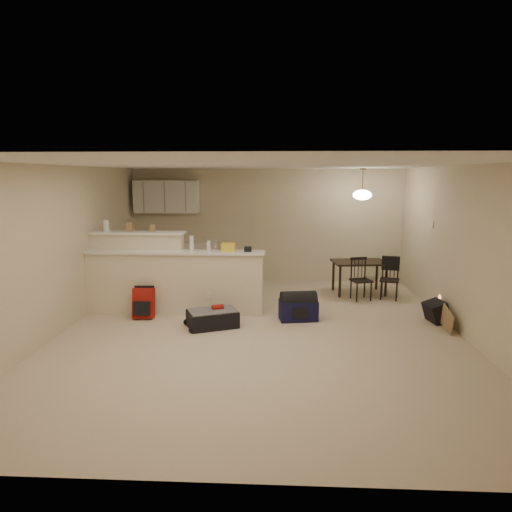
# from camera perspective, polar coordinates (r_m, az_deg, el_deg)

# --- Properties ---
(room) EXTENTS (7.00, 7.02, 2.50)m
(room) POSITION_cam_1_polar(r_m,az_deg,el_deg) (6.74, 0.55, 0.65)
(room) COLOR beige
(room) RESTS_ON ground
(breakfast_bar) EXTENTS (3.08, 0.58, 1.39)m
(breakfast_bar) POSITION_cam_1_polar(r_m,az_deg,el_deg) (8.07, -11.74, -2.65)
(breakfast_bar) COLOR beige
(breakfast_bar) RESTS_ON ground
(upper_cabinets) EXTENTS (1.40, 0.34, 0.70)m
(upper_cabinets) POSITION_cam_1_polar(r_m,az_deg,el_deg) (10.27, -11.13, 7.29)
(upper_cabinets) COLOR white
(upper_cabinets) RESTS_ON room
(kitchen_counter) EXTENTS (1.80, 0.60, 0.90)m
(kitchen_counter) POSITION_cam_1_polar(r_m,az_deg,el_deg) (10.27, -9.95, -0.83)
(kitchen_counter) COLOR white
(kitchen_counter) RESTS_ON ground
(thermostat) EXTENTS (0.02, 0.12, 0.12)m
(thermostat) POSITION_cam_1_polar(r_m,az_deg,el_deg) (8.67, 21.15, 3.72)
(thermostat) COLOR beige
(thermostat) RESTS_ON room
(jar) EXTENTS (0.10, 0.10, 0.20)m
(jar) POSITION_cam_1_polar(r_m,az_deg,el_deg) (8.37, -18.25, 3.62)
(jar) COLOR silver
(jar) RESTS_ON breakfast_bar
(cereal_box) EXTENTS (0.10, 0.07, 0.16)m
(cereal_box) POSITION_cam_1_polar(r_m,az_deg,el_deg) (8.23, -15.55, 3.52)
(cereal_box) COLOR #91734B
(cereal_box) RESTS_ON breakfast_bar
(small_box) EXTENTS (0.08, 0.06, 0.12)m
(small_box) POSITION_cam_1_polar(r_m,az_deg,el_deg) (8.11, -12.83, 3.40)
(small_box) COLOR #91734B
(small_box) RESTS_ON breakfast_bar
(bottle_a) EXTENTS (0.07, 0.07, 0.26)m
(bottle_a) POSITION_cam_1_polar(r_m,az_deg,el_deg) (7.76, -8.05, 1.56)
(bottle_a) COLOR silver
(bottle_a) RESTS_ON breakfast_bar
(bottle_b) EXTENTS (0.06, 0.06, 0.18)m
(bottle_b) POSITION_cam_1_polar(r_m,az_deg,el_deg) (7.72, -5.96, 1.26)
(bottle_b) COLOR silver
(bottle_b) RESTS_ON breakfast_bar
(bag_lump) EXTENTS (0.22, 0.18, 0.14)m
(bag_lump) POSITION_cam_1_polar(r_m,az_deg,el_deg) (7.68, -3.48, 1.09)
(bag_lump) COLOR #91734B
(bag_lump) RESTS_ON breakfast_bar
(pouch) EXTENTS (0.12, 0.10, 0.08)m
(pouch) POSITION_cam_1_polar(r_m,az_deg,el_deg) (7.66, -1.03, 0.86)
(pouch) COLOR #91734B
(pouch) RESTS_ON breakfast_bar
(dining_table) EXTENTS (1.13, 0.82, 0.66)m
(dining_table) POSITION_cam_1_polar(r_m,az_deg,el_deg) (9.37, 12.80, -1.13)
(dining_table) COLOR black
(dining_table) RESTS_ON ground
(pendant_lamp) EXTENTS (0.36, 0.36, 0.62)m
(pendant_lamp) POSITION_cam_1_polar(r_m,az_deg,el_deg) (9.22, 13.14, 7.50)
(pendant_lamp) COLOR brown
(pendant_lamp) RESTS_ON room
(dining_chair_near) EXTENTS (0.43, 0.42, 0.81)m
(dining_chair_near) POSITION_cam_1_polar(r_m,az_deg,el_deg) (8.92, 13.02, -2.85)
(dining_chair_near) COLOR black
(dining_chair_near) RESTS_ON ground
(dining_chair_far) EXTENTS (0.43, 0.42, 0.80)m
(dining_chair_far) POSITION_cam_1_polar(r_m,az_deg,el_deg) (9.11, 16.36, -2.76)
(dining_chair_far) COLOR black
(dining_chair_far) RESTS_ON ground
(suitcase) EXTENTS (0.88, 0.74, 0.25)m
(suitcase) POSITION_cam_1_polar(r_m,az_deg,el_deg) (7.27, -5.46, -7.82)
(suitcase) COLOR black
(suitcase) RESTS_ON ground
(red_backpack) EXTENTS (0.34, 0.22, 0.50)m
(red_backpack) POSITION_cam_1_polar(r_m,az_deg,el_deg) (7.87, -13.85, -5.73)
(red_backpack) COLOR #9D1611
(red_backpack) RESTS_ON ground
(navy_duffel) EXTENTS (0.66, 0.43, 0.33)m
(navy_duffel) POSITION_cam_1_polar(r_m,az_deg,el_deg) (7.58, 5.31, -6.76)
(navy_duffel) COLOR #111238
(navy_duffel) RESTS_ON ground
(black_daypack) EXTENTS (0.33, 0.42, 0.34)m
(black_daypack) POSITION_cam_1_polar(r_m,az_deg,el_deg) (7.99, 21.61, -6.53)
(black_daypack) COLOR black
(black_daypack) RESTS_ON ground
(cardboard_sheet) EXTENTS (0.03, 0.46, 0.35)m
(cardboard_sheet) POSITION_cam_1_polar(r_m,az_deg,el_deg) (7.60, 22.80, -7.41)
(cardboard_sheet) COLOR #91734B
(cardboard_sheet) RESTS_ON ground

